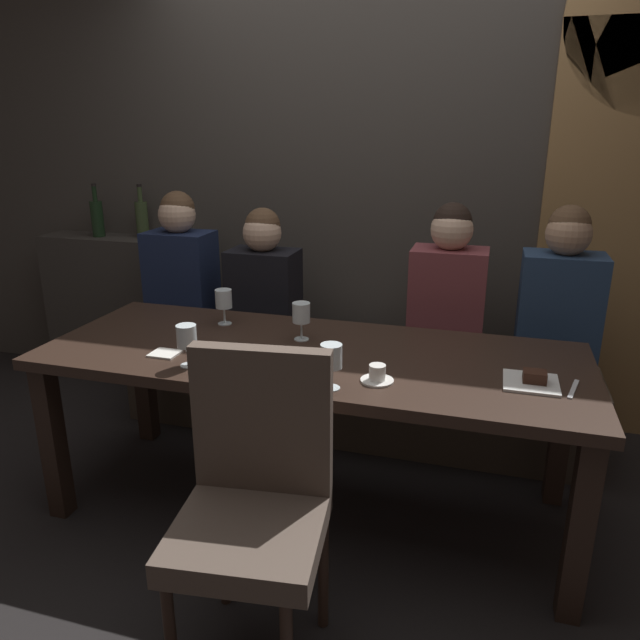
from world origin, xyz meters
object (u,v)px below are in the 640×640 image
object	(u,v)px
dining_table	(311,371)
espresso_cup	(377,375)
banquette_bench	(349,394)
diner_far_end	(448,292)
wine_glass_end_right	(301,314)
diner_redhead	(181,271)
wine_glass_far_left	(331,357)
diner_bearded	(264,285)
wine_bottle_pale_label	(142,218)
wine_glass_near_left	(187,337)
diner_near_end	(560,301)
chair_near_side	(254,490)
fork_on_table	(573,389)
wine_bottle_dark_red	(97,217)
wine_glass_near_right	(224,300)
dessert_plate	(532,380)

from	to	relation	value
dining_table	espresso_cup	distance (m)	0.41
dining_table	banquette_bench	distance (m)	0.82
diner_far_end	wine_glass_end_right	size ratio (longest dim) A/B	5.02
diner_redhead	wine_glass_far_left	world-z (taller)	diner_redhead
banquette_bench	diner_bearded	bearing A→B (deg)	-177.55
wine_bottle_pale_label	wine_glass_near_left	distance (m)	1.71
diner_near_end	wine_glass_near_left	size ratio (longest dim) A/B	5.09
chair_near_side	diner_bearded	distance (m)	1.51
diner_bearded	fork_on_table	distance (m)	1.66
wine_bottle_dark_red	fork_on_table	bearing A→B (deg)	-22.58
diner_bearded	espresso_cup	size ratio (longest dim) A/B	6.39
diner_redhead	wine_glass_near_right	xyz separation A→B (m)	(0.49, -0.49, 0.01)
banquette_bench	wine_glass_far_left	distance (m)	1.22
banquette_bench	diner_far_end	world-z (taller)	diner_far_end
diner_redhead	wine_glass_near_left	bearing A→B (deg)	-60.11
wine_glass_near_right	fork_on_table	world-z (taller)	wine_glass_near_right
diner_near_end	wine_glass_near_right	bearing A→B (deg)	-163.06
espresso_cup	wine_glass_near_left	bearing A→B (deg)	-175.40
chair_near_side	diner_near_end	size ratio (longest dim) A/B	1.17
banquette_bench	dining_table	bearing A→B (deg)	-90.00
diner_far_end	espresso_cup	distance (m)	0.94
wine_glass_far_left	espresso_cup	size ratio (longest dim) A/B	1.37
wine_glass_end_right	dessert_plate	xyz separation A→B (m)	(0.93, -0.21, -0.10)
wine_bottle_dark_red	fork_on_table	distance (m)	2.94
wine_glass_far_left	diner_near_end	bearing A→B (deg)	50.65
dining_table	wine_glass_end_right	xyz separation A→B (m)	(-0.08, 0.12, 0.20)
chair_near_side	wine_glass_near_right	size ratio (longest dim) A/B	5.98
chair_near_side	wine_glass_near_right	xyz separation A→B (m)	(-0.53, 0.94, 0.30)
diner_far_end	wine_glass_near_left	bearing A→B (deg)	-131.97
banquette_bench	diner_near_end	size ratio (longest dim) A/B	3.00
diner_bearded	wine_glass_near_right	distance (m)	0.46
diner_far_end	diner_near_end	distance (m)	0.51
wine_glass_end_right	banquette_bench	bearing A→B (deg)	82.28
banquette_bench	wine_bottle_dark_red	size ratio (longest dim) A/B	7.67
espresso_cup	dessert_plate	world-z (taller)	espresso_cup
wine_glass_near_right	diner_near_end	bearing A→B (deg)	16.94
dessert_plate	espresso_cup	bearing A→B (deg)	-165.93
chair_near_side	wine_glass_near_left	distance (m)	0.69
diner_redhead	fork_on_table	size ratio (longest dim) A/B	4.90
diner_bearded	wine_glass_end_right	bearing A→B (deg)	-55.01
chair_near_side	wine_glass_far_left	distance (m)	0.51
wine_bottle_pale_label	espresso_cup	world-z (taller)	wine_bottle_pale_label
banquette_bench	wine_glass_near_right	distance (m)	0.93
wine_bottle_dark_red	wine_glass_near_right	size ratio (longest dim) A/B	1.99
dining_table	diner_bearded	world-z (taller)	diner_bearded
diner_near_end	wine_bottle_pale_label	size ratio (longest dim) A/B	2.56
wine_bottle_pale_label	wine_glass_end_right	bearing A→B (deg)	-35.26
wine_glass_near_left	wine_glass_far_left	size ratio (longest dim) A/B	1.00
diner_near_end	fork_on_table	bearing A→B (deg)	-90.51
diner_near_end	wine_bottle_dark_red	world-z (taller)	diner_near_end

